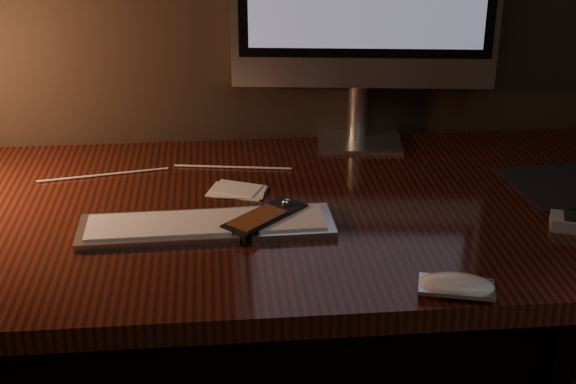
{
  "coord_description": "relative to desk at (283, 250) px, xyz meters",
  "views": [
    {
      "loc": [
        -0.13,
        0.51,
        1.37
      ],
      "look_at": [
        -0.01,
        1.73,
        0.83
      ],
      "focal_mm": 50.0,
      "sensor_mm": 36.0,
      "label": 1
    }
  ],
  "objects": [
    {
      "name": "cable",
      "position": [
        -0.23,
        0.11,
        0.13
      ],
      "size": [
        0.51,
        0.02,
        0.0
      ],
      "primitive_type": "cylinder",
      "rotation": [
        0.0,
        1.57,
        -0.03
      ],
      "color": "white",
      "rests_on": "desk"
    },
    {
      "name": "keyboard",
      "position": [
        -0.15,
        -0.15,
        0.14
      ],
      "size": [
        0.45,
        0.13,
        0.02
      ],
      "primitive_type": "cube",
      "rotation": [
        0.0,
        0.0,
        0.02
      ],
      "color": "silver",
      "rests_on": "desk"
    },
    {
      "name": "media_remote",
      "position": [
        -0.04,
        -0.14,
        0.14
      ],
      "size": [
        0.16,
        0.16,
        0.03
      ],
      "rotation": [
        0.0,
        0.0,
        0.77
      ],
      "color": "black",
      "rests_on": "desk"
    },
    {
      "name": "mouse",
      "position": [
        0.22,
        -0.41,
        0.14
      ],
      "size": [
        0.12,
        0.09,
        0.02
      ],
      "primitive_type": "ellipsoid",
      "rotation": [
        0.0,
        0.0,
        -0.27
      ],
      "color": "white",
      "rests_on": "desk"
    },
    {
      "name": "papers",
      "position": [
        -0.09,
        0.01,
        0.13
      ],
      "size": [
        0.12,
        0.1,
        0.01
      ],
      "primitive_type": "cube",
      "rotation": [
        0.0,
        0.0,
        -0.32
      ],
      "color": "white",
      "rests_on": "desk"
    },
    {
      "name": "desk",
      "position": [
        0.0,
        0.0,
        0.0
      ],
      "size": [
        1.6,
        0.75,
        0.75
      ],
      "color": "#39140D",
      "rests_on": "ground"
    }
  ]
}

